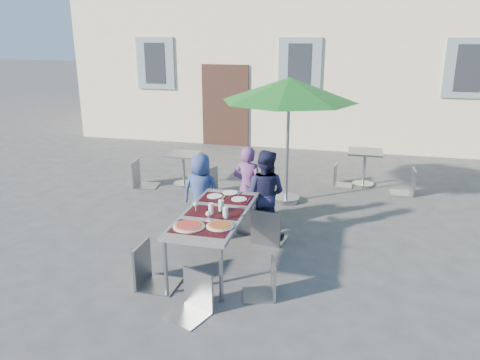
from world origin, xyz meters
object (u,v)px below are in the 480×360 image
(chair_3, at_px, (149,240))
(chair_5, at_px, (192,270))
(pizza_near_right, at_px, (220,225))
(pizza_near_left, at_px, (189,226))
(child_1, at_px, (248,187))
(dining_table, at_px, (215,216))
(bg_chair_r_1, at_px, (410,166))
(chair_4, at_px, (266,259))
(chair_2, at_px, (268,205))
(cafe_table_1, at_px, (365,162))
(chair_0, at_px, (209,201))
(cafe_table_0, at_px, (183,165))
(patio_umbrella, at_px, (289,90))
(chair_1, at_px, (241,199))
(bg_chair_l_1, at_px, (340,162))
(bg_chair_r_0, at_px, (207,165))
(child_2, at_px, (265,194))
(child_0, at_px, (201,192))
(bg_chair_l_0, at_px, (140,157))

(chair_3, bearing_deg, chair_5, -32.02)
(pizza_near_right, xyz_separation_m, chair_5, (-0.10, -0.72, -0.24))
(pizza_near_left, bearing_deg, child_1, 82.33)
(dining_table, distance_m, pizza_near_right, 0.49)
(bg_chair_r_1, bearing_deg, child_1, -138.63)
(chair_3, xyz_separation_m, chair_4, (1.42, 0.11, -0.12))
(chair_2, xyz_separation_m, cafe_table_1, (1.36, 3.24, -0.12))
(chair_0, xyz_separation_m, chair_5, (0.45, -1.97, -0.07))
(pizza_near_right, bearing_deg, bg_chair_r_1, 58.64)
(cafe_table_0, bearing_deg, patio_umbrella, -12.83)
(pizza_near_left, distance_m, bg_chair_r_1, 5.15)
(bg_chair_r_1, bearing_deg, chair_1, -136.43)
(cafe_table_1, relative_size, bg_chair_l_1, 0.86)
(pizza_near_left, relative_size, bg_chair_l_1, 0.46)
(dining_table, distance_m, bg_chair_r_1, 4.62)
(pizza_near_right, distance_m, cafe_table_1, 4.84)
(bg_chair_r_0, xyz_separation_m, bg_chair_l_1, (2.52, 1.02, -0.05))
(bg_chair_l_1, bearing_deg, chair_4, -97.80)
(chair_3, bearing_deg, child_2, 59.67)
(child_1, height_order, chair_4, child_1)
(dining_table, distance_m, child_2, 1.18)
(child_0, relative_size, bg_chair_l_0, 1.19)
(chair_2, bearing_deg, bg_chair_l_0, 146.00)
(chair_1, height_order, cafe_table_0, chair_1)
(chair_0, xyz_separation_m, bg_chair_r_0, (-0.75, 2.13, -0.06))
(chair_3, bearing_deg, chair_1, 70.35)
(pizza_near_right, relative_size, chair_4, 0.40)
(chair_1, xyz_separation_m, chair_2, (0.49, -0.32, 0.06))
(chair_2, bearing_deg, dining_table, -123.11)
(bg_chair_l_0, bearing_deg, child_0, -42.56)
(child_0, bearing_deg, pizza_near_left, 104.49)
(dining_table, height_order, chair_2, chair_2)
(chair_1, height_order, chair_5, chair_1)
(pizza_near_left, distance_m, child_2, 1.75)
(chair_0, xyz_separation_m, chair_2, (0.89, 0.03, 0.00))
(bg_chair_r_0, bearing_deg, patio_umbrella, -8.62)
(child_0, height_order, child_1, child_1)
(child_2, bearing_deg, bg_chair_r_0, -40.53)
(chair_1, height_order, chair_3, chair_3)
(pizza_near_right, xyz_separation_m, bg_chair_l_0, (-2.68, 3.32, -0.17))
(cafe_table_1, bearing_deg, dining_table, -115.06)
(chair_1, bearing_deg, chair_2, -33.06)
(child_1, bearing_deg, patio_umbrella, -102.25)
(chair_4, height_order, chair_5, chair_5)
(patio_umbrella, bearing_deg, cafe_table_1, 45.22)
(chair_5, relative_size, bg_chair_l_0, 0.89)
(cafe_table_0, height_order, cafe_table_1, cafe_table_1)
(chair_0, distance_m, patio_umbrella, 2.53)
(chair_0, bearing_deg, cafe_table_0, 119.14)
(chair_1, height_order, bg_chair_r_1, bg_chair_r_1)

